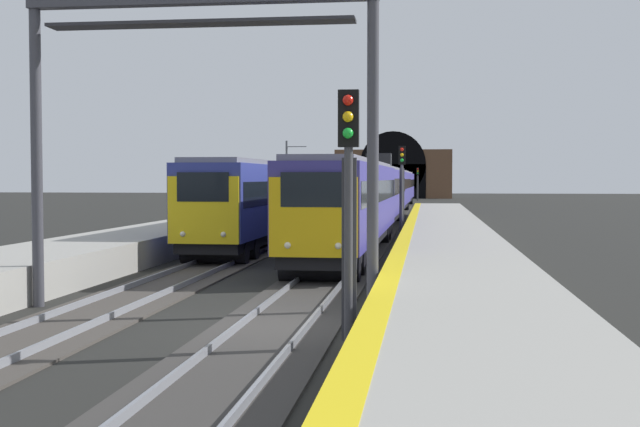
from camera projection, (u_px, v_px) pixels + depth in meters
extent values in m
plane|color=black|center=(276.00, 329.00, 17.96)|extent=(320.00, 320.00, 0.00)
cube|color=#9E9B93|center=(467.00, 309.00, 17.41)|extent=(112.00, 3.86, 1.03)
cube|color=yellow|center=(387.00, 283.00, 17.61)|extent=(112.00, 0.50, 0.01)
cube|color=#383533|center=(276.00, 328.00, 17.95)|extent=(160.00, 2.76, 0.06)
cube|color=gray|center=(243.00, 322.00, 18.04)|extent=(160.00, 0.07, 0.15)
cube|color=gray|center=(309.00, 323.00, 17.86)|extent=(160.00, 0.07, 0.15)
cube|color=#423D38|center=(73.00, 323.00, 18.54)|extent=(160.00, 2.71, 0.06)
cube|color=gray|center=(42.00, 317.00, 18.63)|extent=(160.00, 0.07, 0.15)
cube|color=gray|center=(104.00, 319.00, 18.45)|extent=(160.00, 0.07, 0.15)
cube|color=navy|center=(349.00, 200.00, 34.49)|extent=(20.33, 2.93, 2.84)
cube|color=black|center=(349.00, 191.00, 34.47)|extent=(19.51, 2.95, 0.84)
cube|color=slate|center=(349.00, 163.00, 34.42)|extent=(19.71, 2.51, 0.20)
cube|color=black|center=(349.00, 238.00, 34.56)|extent=(19.92, 2.60, 0.48)
cylinder|color=black|center=(320.00, 269.00, 25.90)|extent=(0.89, 2.51, 0.87)
cylinder|color=black|center=(327.00, 263.00, 27.68)|extent=(0.89, 2.51, 0.87)
cylinder|color=black|center=(364.00, 235.00, 41.46)|extent=(0.89, 2.51, 0.87)
cylinder|color=black|center=(367.00, 232.00, 43.24)|extent=(0.89, 2.51, 0.87)
cube|color=#E5B20F|center=(313.00, 217.00, 24.42)|extent=(0.15, 2.61, 2.35)
cube|color=black|center=(313.00, 190.00, 24.33)|extent=(0.06, 1.91, 1.02)
sphere|color=#F2EACC|center=(338.00, 246.00, 24.29)|extent=(0.20, 0.20, 0.20)
sphere|color=#F2EACC|center=(288.00, 245.00, 24.50)|extent=(0.20, 0.20, 0.20)
cube|color=navy|center=(379.00, 192.00, 55.11)|extent=(20.33, 2.93, 2.84)
cube|color=black|center=(379.00, 186.00, 55.09)|extent=(19.51, 2.95, 0.99)
cube|color=slate|center=(379.00, 169.00, 55.04)|extent=(19.71, 2.51, 0.20)
cube|color=black|center=(379.00, 216.00, 55.18)|extent=(19.92, 2.60, 0.48)
cylinder|color=black|center=(368.00, 228.00, 46.61)|extent=(0.89, 2.51, 0.87)
cylinder|color=black|center=(370.00, 226.00, 48.39)|extent=(0.89, 2.51, 0.87)
cylinder|color=black|center=(385.00, 216.00, 61.99)|extent=(0.89, 2.51, 0.87)
cylinder|color=black|center=(386.00, 215.00, 63.77)|extent=(0.89, 2.51, 0.87)
cube|color=navy|center=(392.00, 188.00, 75.73)|extent=(20.33, 2.93, 2.84)
cube|color=black|center=(392.00, 184.00, 75.71)|extent=(19.51, 2.95, 0.85)
cube|color=slate|center=(392.00, 171.00, 75.66)|extent=(19.71, 2.51, 0.20)
cube|color=black|center=(392.00, 206.00, 75.79)|extent=(19.92, 2.60, 0.48)
cylinder|color=black|center=(386.00, 213.00, 67.00)|extent=(0.89, 2.51, 0.87)
cylinder|color=black|center=(387.00, 212.00, 68.78)|extent=(0.89, 2.51, 0.87)
cylinder|color=black|center=(396.00, 206.00, 82.83)|extent=(0.89, 2.51, 0.87)
cylinder|color=black|center=(397.00, 206.00, 84.61)|extent=(0.89, 2.51, 0.87)
cube|color=navy|center=(400.00, 186.00, 96.35)|extent=(20.33, 2.93, 2.84)
cube|color=black|center=(400.00, 183.00, 96.33)|extent=(19.51, 2.95, 0.84)
cube|color=slate|center=(400.00, 173.00, 96.28)|extent=(19.71, 2.51, 0.20)
cube|color=black|center=(400.00, 200.00, 96.41)|extent=(19.92, 2.60, 0.48)
cylinder|color=black|center=(396.00, 205.00, 87.50)|extent=(0.89, 2.51, 0.87)
cylinder|color=black|center=(397.00, 204.00, 89.28)|extent=(0.89, 2.51, 0.87)
cylinder|color=black|center=(402.00, 201.00, 103.58)|extent=(0.89, 2.51, 0.87)
cylinder|color=black|center=(403.00, 200.00, 105.36)|extent=(0.89, 2.51, 0.87)
cube|color=black|center=(379.00, 160.00, 55.02)|extent=(1.32, 1.65, 0.90)
cube|color=navy|center=(260.00, 197.00, 39.25)|extent=(19.35, 2.92, 2.90)
cube|color=black|center=(260.00, 191.00, 39.24)|extent=(18.58, 2.94, 0.96)
cube|color=slate|center=(260.00, 164.00, 39.19)|extent=(18.76, 2.51, 0.20)
cube|color=black|center=(261.00, 232.00, 39.32)|extent=(18.96, 2.59, 0.47)
cylinder|color=black|center=(215.00, 253.00, 31.22)|extent=(0.87, 2.50, 0.85)
cylinder|color=black|center=(227.00, 249.00, 33.00)|extent=(0.87, 2.50, 0.85)
cylinder|color=black|center=(285.00, 230.00, 45.67)|extent=(0.87, 2.50, 0.85)
cylinder|color=black|center=(291.00, 228.00, 47.45)|extent=(0.87, 2.50, 0.85)
cube|color=yellow|center=(203.00, 210.00, 29.67)|extent=(0.15, 2.60, 2.41)
cube|color=black|center=(203.00, 187.00, 29.58)|extent=(0.06, 1.89, 1.04)
sphere|color=#F2EACC|center=(223.00, 234.00, 29.54)|extent=(0.20, 0.20, 0.20)
sphere|color=#F2EACC|center=(183.00, 234.00, 29.75)|extent=(0.20, 0.20, 0.20)
cube|color=navy|center=(317.00, 191.00, 59.04)|extent=(19.35, 2.92, 2.90)
cube|color=black|center=(317.00, 186.00, 59.03)|extent=(18.58, 2.94, 0.91)
cube|color=slate|center=(317.00, 169.00, 58.98)|extent=(18.76, 2.51, 0.20)
cube|color=black|center=(317.00, 214.00, 59.11)|extent=(18.96, 2.59, 0.47)
cylinder|color=black|center=(297.00, 224.00, 50.75)|extent=(0.87, 2.50, 0.85)
cylinder|color=black|center=(302.00, 223.00, 52.53)|extent=(0.87, 2.50, 0.85)
cylinder|color=black|center=(329.00, 214.00, 65.71)|extent=(0.87, 2.50, 0.85)
cylinder|color=black|center=(332.00, 213.00, 67.50)|extent=(0.87, 2.50, 0.85)
cube|color=navy|center=(345.00, 187.00, 78.83)|extent=(19.35, 2.92, 2.90)
cube|color=black|center=(345.00, 182.00, 78.81)|extent=(18.58, 2.94, 0.85)
cube|color=slate|center=(345.00, 171.00, 78.77)|extent=(18.76, 2.51, 0.20)
cube|color=black|center=(345.00, 205.00, 78.90)|extent=(18.96, 2.59, 0.47)
cylinder|color=black|center=(334.00, 211.00, 70.79)|extent=(0.87, 2.50, 0.85)
cylinder|color=black|center=(336.00, 210.00, 72.58)|extent=(0.87, 2.50, 0.85)
cylinder|color=black|center=(351.00, 206.00, 85.25)|extent=(0.87, 2.50, 0.85)
cylinder|color=black|center=(353.00, 205.00, 87.03)|extent=(0.87, 2.50, 0.85)
cube|color=black|center=(317.00, 161.00, 58.95)|extent=(1.32, 1.64, 0.90)
cylinder|color=#38383D|center=(348.00, 250.00, 15.49)|extent=(0.16, 0.16, 3.82)
cube|color=black|center=(349.00, 119.00, 15.39)|extent=(0.20, 0.38, 1.05)
cube|color=#38383D|center=(349.00, 249.00, 15.63)|extent=(0.04, 0.28, 3.43)
sphere|color=red|center=(348.00, 100.00, 15.25)|extent=(0.20, 0.20, 0.20)
sphere|color=yellow|center=(348.00, 117.00, 15.26)|extent=(0.20, 0.20, 0.20)
sphere|color=green|center=(348.00, 133.00, 15.27)|extent=(0.20, 0.20, 0.20)
cylinder|color=#4C4C54|center=(402.00, 200.00, 46.99)|extent=(0.16, 0.16, 3.99)
cube|color=black|center=(402.00, 155.00, 46.88)|extent=(0.20, 0.38, 1.05)
cube|color=#4C4C54|center=(402.00, 200.00, 47.13)|extent=(0.04, 0.28, 3.59)
sphere|color=red|center=(402.00, 149.00, 46.74)|extent=(0.20, 0.20, 0.20)
sphere|color=yellow|center=(402.00, 155.00, 46.75)|extent=(0.20, 0.20, 0.20)
sphere|color=green|center=(402.00, 160.00, 46.77)|extent=(0.20, 0.20, 0.20)
cylinder|color=#38383D|center=(418.00, 188.00, 118.33)|extent=(0.16, 0.16, 3.66)
cube|color=black|center=(418.00, 171.00, 118.23)|extent=(0.20, 0.38, 1.05)
cube|color=#38383D|center=(418.00, 188.00, 118.46)|extent=(0.04, 0.28, 3.30)
sphere|color=red|center=(418.00, 169.00, 118.08)|extent=(0.20, 0.20, 0.20)
sphere|color=yellow|center=(418.00, 171.00, 118.10)|extent=(0.20, 0.20, 0.20)
sphere|color=green|center=(418.00, 173.00, 118.11)|extent=(0.20, 0.20, 0.20)
cylinder|color=#3F3F47|center=(37.00, 159.00, 20.92)|extent=(0.28, 0.28, 7.44)
cylinder|color=#3F3F47|center=(373.00, 158.00, 19.84)|extent=(0.28, 0.28, 7.44)
cube|color=#2D2D33|center=(199.00, 23.00, 20.24)|extent=(0.70, 7.59, 0.08)
cube|color=brown|center=(393.00, 174.00, 133.13)|extent=(2.72, 18.55, 7.74)
cube|color=black|center=(393.00, 181.00, 131.78)|extent=(0.12, 10.39, 5.42)
cylinder|color=black|center=(393.00, 164.00, 131.67)|extent=(0.12, 10.39, 10.39)
cylinder|color=#595B60|center=(287.00, 175.00, 84.48)|extent=(0.22, 0.22, 7.01)
cylinder|color=#595B60|center=(297.00, 147.00, 84.23)|extent=(0.08, 2.03, 0.08)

